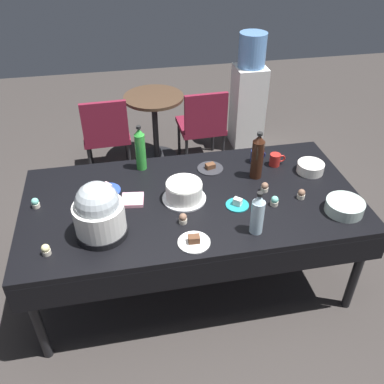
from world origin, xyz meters
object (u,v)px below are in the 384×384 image
Objects in this scene: slow_cooker at (99,212)px; cupcake_lemon at (275,201)px; dessert_plate_charcoal at (210,168)px; soda_bottle_cola at (257,157)px; cupcake_cocoa at (35,203)px; coffee_mug_red at (275,160)px; ceramic_snack_bowl at (310,167)px; soda_bottle_water at (258,214)px; maroon_chair_right at (203,123)px; maroon_chair_left at (106,132)px; dessert_plate_teal at (237,204)px; glass_salad_bowl at (345,207)px; dessert_plate_cobalt at (107,189)px; cupcake_berry at (183,219)px; frosted_layer_cake at (184,191)px; cupcake_mint at (265,187)px; dessert_plate_white at (194,241)px; potluck_table at (192,206)px; cupcake_vanilla at (46,250)px; cupcake_rose at (301,194)px; water_cooler at (249,95)px; soda_bottle_lime_soda at (140,149)px; round_cafe_table at (155,116)px; coffee_mug_navy at (256,156)px.

slow_cooker is 1.10m from cupcake_lemon.
dessert_plate_charcoal is 0.54× the size of soda_bottle_cola.
coffee_mug_red reaches higher than cupcake_cocoa.
soda_bottle_water is (-0.58, -0.54, 0.10)m from ceramic_snack_bowl.
cupcake_cocoa is 2.02m from maroon_chair_right.
maroon_chair_left is (-0.86, 1.92, -0.39)m from soda_bottle_water.
cupcake_cocoa reaches higher than dessert_plate_teal.
maroon_chair_left reaches higher than glass_salad_bowl.
soda_bottle_cola is (1.03, -0.02, 0.15)m from dessert_plate_cobalt.
dessert_plate_charcoal is 2.77× the size of cupcake_berry.
frosted_layer_cake is at bearing -20.11° from dessert_plate_cobalt.
cupcake_mint is at bearing 20.11° from cupcake_berry.
dessert_plate_white is at bearing -103.63° from maroon_chair_right.
cupcake_mint reaches higher than dessert_plate_charcoal.
maroon_chair_left is at bearing 128.33° from glass_salad_bowl.
dessert_plate_cobalt is 0.75m from dessert_plate_charcoal.
soda_bottle_cola is 1.76m from maroon_chair_left.
dessert_plate_white is at bearing -51.85° from dessert_plate_cobalt.
maroon_chair_left is (-1.46, 1.84, -0.30)m from glass_salad_bowl.
coffee_mug_red is (0.17, 0.45, 0.01)m from cupcake_lemon.
dessert_plate_white is 0.67× the size of soda_bottle_water.
cupcake_mint is (1.49, -0.11, 0.00)m from cupcake_cocoa.
potluck_table is at bearing 128.54° from soda_bottle_water.
cupcake_lemon is at bearing -10.16° from cupcake_cocoa.
slow_cooker reaches higher than ceramic_snack_bowl.
dessert_plate_teal is 2.22× the size of cupcake_vanilla.
dessert_plate_cobalt is 2.62× the size of cupcake_mint.
soda_bottle_water is (1.20, -0.04, 0.10)m from cupcake_vanilla.
cupcake_rose is 2.05m from water_cooler.
dessert_plate_cobalt is at bearing 56.87° from cupcake_vanilla.
cupcake_cocoa reaches higher than dessert_plate_cobalt.
cupcake_vanilla is at bearing -169.36° from dessert_plate_teal.
cupcake_lemon reaches higher than dessert_plate_white.
soda_bottle_lime_soda is at bearing -131.05° from water_cooler.
soda_bottle_lime_soda is at bearing 135.13° from dessert_plate_teal.
cupcake_vanilla reaches higher than dessert_plate_charcoal.
soda_bottle_lime_soda is at bearing -100.18° from round_cafe_table.
soda_bottle_water is (-0.39, -0.26, 0.10)m from cupcake_rose.
water_cooler is (0.67, 2.27, -0.29)m from soda_bottle_water.
dessert_plate_white is (-0.02, -0.42, -0.05)m from frosted_layer_cake.
cupcake_lemon is at bearing -18.76° from dessert_plate_cobalt.
cupcake_lemon is (-0.38, -0.32, -0.00)m from ceramic_snack_bowl.
soda_bottle_water is 0.58m from soda_bottle_cola.
cupcake_rose is 0.24× the size of soda_bottle_water.
dessert_plate_charcoal is 0.58m from cupcake_lemon.
cupcake_vanilla is 0.09× the size of round_cafe_table.
soda_bottle_water reaches higher than dessert_plate_white.
dessert_plate_white is 2.80× the size of cupcake_berry.
frosted_layer_cake is at bearing 78.44° from cupcake_berry.
coffee_mug_navy is at bearing 27.34° from slow_cooker.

